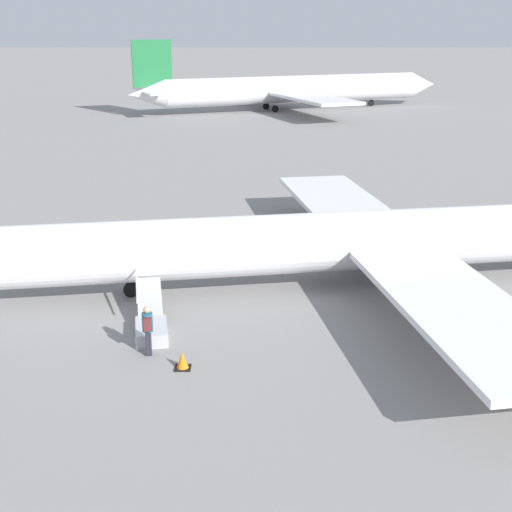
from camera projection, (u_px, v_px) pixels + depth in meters
The scene contains 6 objects.
ground_plane at pixel (352, 284), 30.35m from camera, with size 600.00×600.00×0.00m, color gray.
airplane_main at pixel (376, 239), 29.90m from camera, with size 34.44×26.77×6.50m.
airplane_far_left at pixel (290, 89), 89.43m from camera, with size 40.22×31.61×8.70m.
boarding_stairs at pixel (151, 324), 25.37m from camera, with size 1.68×4.13×1.64m.
passenger at pixel (148, 327), 23.54m from camera, with size 0.38×0.56×1.74m.
traffic_cone_near_stairs at pixel (183, 361), 22.85m from camera, with size 0.52×0.52×0.58m.
Camera 1 is at (4.04, 28.47, 10.60)m, focal length 50.00 mm.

